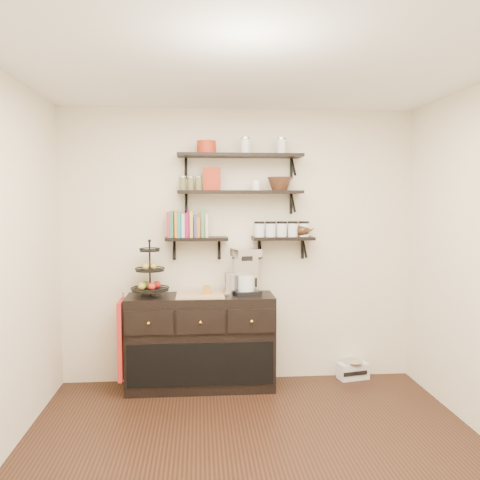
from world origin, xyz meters
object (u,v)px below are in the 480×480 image
object	(u,v)px
radio	(353,370)
sideboard	(201,342)
fruit_stand	(150,278)
coffee_maker	(246,272)

from	to	relation	value
radio	sideboard	bearing A→B (deg)	171.67
sideboard	fruit_stand	xyz separation A→B (m)	(-0.47, 0.00, 0.63)
fruit_stand	coffee_maker	distance (m)	0.91
coffee_maker	radio	xyz separation A→B (m)	(1.10, 0.09, -1.02)
fruit_stand	radio	bearing A→B (deg)	3.31
coffee_maker	fruit_stand	bearing A→B (deg)	165.34
sideboard	radio	bearing A→B (deg)	4.45
fruit_stand	coffee_maker	size ratio (longest dim) A/B	1.16
fruit_stand	coffee_maker	world-z (taller)	fruit_stand
coffee_maker	radio	size ratio (longest dim) A/B	1.36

